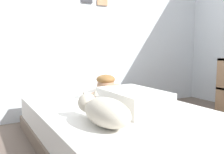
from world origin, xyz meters
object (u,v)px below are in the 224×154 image
coffee_cup (117,94)px  cell_phone (139,108)px  person_lying (124,96)px  pillow (107,92)px  dog (104,111)px  bed (119,126)px

coffee_cup → cell_phone: size_ratio=0.89×
person_lying → pillow: bearing=81.4°
dog → coffee_cup: size_ratio=4.60×
coffee_cup → cell_phone: bearing=-99.9°
coffee_cup → cell_phone: coffee_cup is taller
bed → cell_phone: 0.26m
person_lying → cell_phone: size_ratio=6.57×
bed → coffee_cup: coffee_cup is taller
dog → bed: bearing=46.3°
bed → person_lying: person_lying is taller
pillow → coffee_cup: pillow is taller
bed → cell_phone: (0.14, -0.13, 0.18)m
person_lying → cell_phone: (0.07, -0.13, -0.10)m
cell_phone → pillow: bearing=90.0°
cell_phone → bed: bearing=136.9°
dog → coffee_cup: (0.58, 0.76, -0.07)m
coffee_cup → cell_phone: 0.53m
bed → pillow: bearing=73.8°
bed → coffee_cup: bearing=59.9°
coffee_cup → person_lying: bearing=-112.7°
pillow → cell_phone: bearing=-90.0°
pillow → dog: (-0.49, -0.84, 0.05)m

